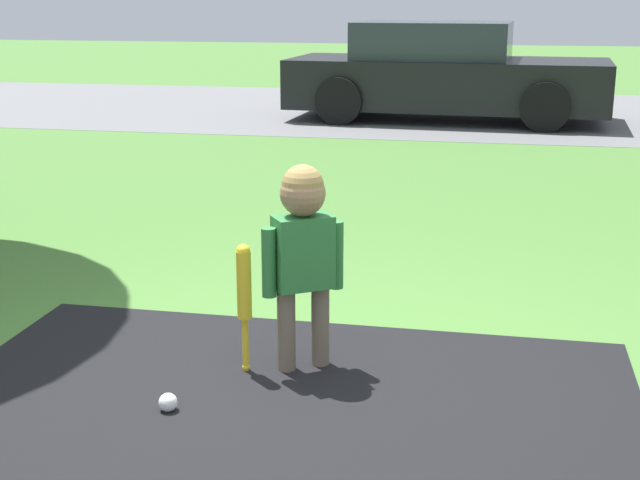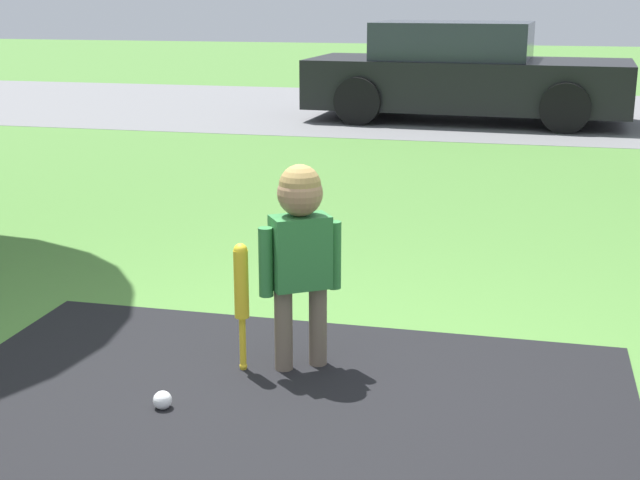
% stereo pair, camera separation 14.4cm
% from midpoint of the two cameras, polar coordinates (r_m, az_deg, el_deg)
% --- Properties ---
extents(ground_plane, '(60.00, 60.00, 0.00)m').
position_cam_midpoint_polar(ground_plane, '(4.03, -2.57, -10.36)').
color(ground_plane, '#477533').
extents(street_strip, '(40.00, 6.00, 0.01)m').
position_cam_midpoint_polar(street_strip, '(14.13, 7.86, 8.16)').
color(street_strip, slate).
rests_on(street_strip, ground).
extents(child, '(0.35, 0.28, 1.00)m').
position_cam_midpoint_polar(child, '(4.17, -2.09, 0.08)').
color(child, '#6B5B4C').
rests_on(child, ground).
extents(baseball_bat, '(0.07, 0.07, 0.64)m').
position_cam_midpoint_polar(baseball_bat, '(4.22, -5.85, -3.20)').
color(baseball_bat, yellow).
rests_on(baseball_bat, ground).
extents(sports_ball, '(0.08, 0.08, 0.08)m').
position_cam_midpoint_polar(sports_ball, '(4.01, -10.73, -10.18)').
color(sports_ball, white).
rests_on(sports_ball, ground).
extents(parked_car, '(4.57, 2.14, 1.39)m').
position_cam_midpoint_polar(parked_car, '(13.11, 7.64, 10.49)').
color(parked_car, black).
rests_on(parked_car, ground).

